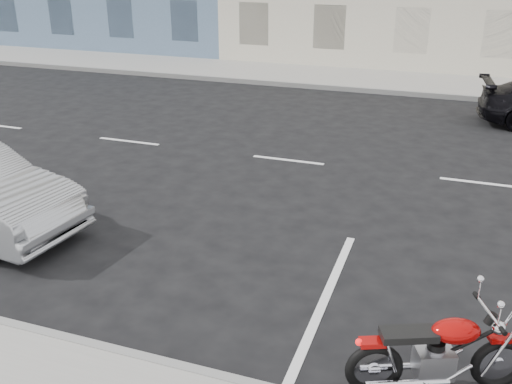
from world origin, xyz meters
TOP-DOWN VIEW (x-y plane):
  - ground at (0.00, 0.00)m, footprint 120.00×120.00m
  - sidewalk_far at (-5.00, 8.70)m, footprint 80.00×3.40m
  - curb_far at (-5.00, 7.00)m, footprint 80.00×0.12m
  - motorcycle at (2.08, -6.02)m, footprint 1.80×0.92m

SIDE VIEW (x-z plane):
  - ground at x=0.00m, z-range 0.00..0.00m
  - sidewalk_far at x=-5.00m, z-range 0.00..0.15m
  - curb_far at x=-5.00m, z-range 0.00..0.16m
  - motorcycle at x=2.08m, z-range -0.04..0.92m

